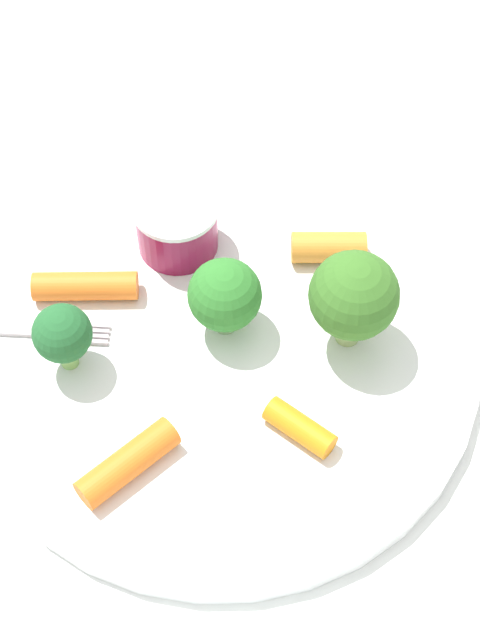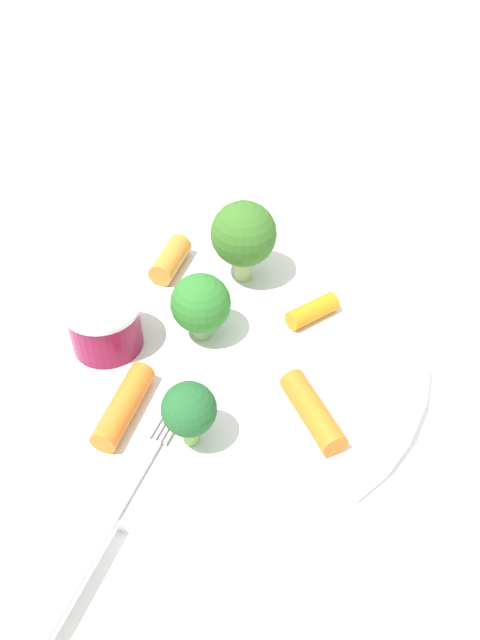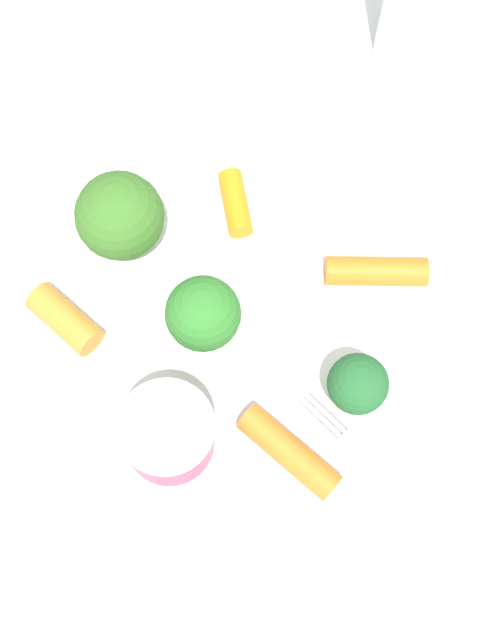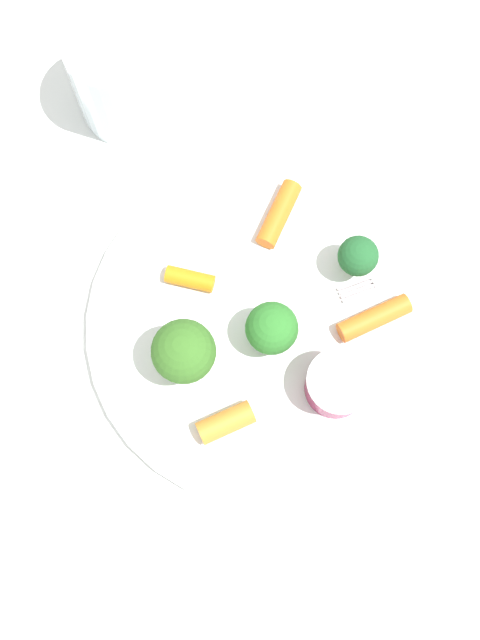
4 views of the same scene
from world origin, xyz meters
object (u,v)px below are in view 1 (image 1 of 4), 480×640
sauce_cup (177,225)px  broccoli_floret_2 (63,334)px  carrot_stick_1 (128,463)px  carrot_stick_0 (300,427)px  plate (222,348)px  carrot_stick_2 (329,247)px  carrot_stick_3 (85,286)px  broccoli_floret_1 (225,296)px  broccoli_floret_0 (354,296)px

sauce_cup → broccoli_floret_2: 0.10m
broccoli_floret_2 → carrot_stick_1: 0.07m
carrot_stick_0 → broccoli_floret_2: bearing=131.3°
plate → sauce_cup: 0.08m
carrot_stick_0 → carrot_stick_2: carrot_stick_2 is taller
broccoli_floret_2 → carrot_stick_0: bearing=-48.7°
carrot_stick_2 → carrot_stick_3: (-0.13, 0.04, -0.00)m
carrot_stick_1 → broccoli_floret_1: bearing=32.1°
broccoli_floret_0 → broccoli_floret_2: 0.15m
broccoli_floret_0 → carrot_stick_3: 0.15m
carrot_stick_1 → broccoli_floret_0: bearing=5.5°
carrot_stick_2 → carrot_stick_3: size_ratio=0.73×
plate → broccoli_floret_1: bearing=50.1°
plate → carrot_stick_3: size_ratio=4.85×
sauce_cup → carrot_stick_2: (0.07, -0.05, -0.01)m
broccoli_floret_2 → carrot_stick_3: (0.03, 0.04, -0.02)m
sauce_cup → carrot_stick_0: size_ratio=1.28×
plate → carrot_stick_3: (-0.05, 0.06, 0.01)m
broccoli_floret_2 → carrot_stick_2: 0.16m
broccoli_floret_0 → carrot_stick_0: size_ratio=1.66×
broccoli_floret_1 → broccoli_floret_2: 0.09m
sauce_cup → broccoli_floret_0: size_ratio=0.77×
carrot_stick_0 → carrot_stick_1: size_ratio=0.69×
carrot_stick_1 → carrot_stick_2: carrot_stick_2 is taller
plate → broccoli_floret_0: (0.06, -0.03, 0.04)m
sauce_cup → broccoli_floret_2: bearing=-153.7°
plate → broccoli_floret_2: size_ratio=6.32×
plate → carrot_stick_0: bearing=-83.3°
sauce_cup → carrot_stick_1: 0.14m
plate → carrot_stick_2: 0.08m
carrot_stick_2 → carrot_stick_3: 0.14m
broccoli_floret_0 → carrot_stick_2: bearing=68.9°
broccoli_floret_0 → broccoli_floret_1: size_ratio=1.30×
carrot_stick_1 → carrot_stick_3: size_ratio=0.96×
broccoli_floret_0 → plate: bearing=153.4°
carrot_stick_3 → plate: bearing=-52.1°
plate → broccoli_floret_0: broccoli_floret_0 is taller
broccoli_floret_0 → sauce_cup: bearing=116.3°
broccoli_floret_2 → carrot_stick_3: size_ratio=0.77×
broccoli_floret_1 → carrot_stick_2: broccoli_floret_1 is taller
plate → broccoli_floret_0: 0.08m
plate → broccoli_floret_1: size_ratio=5.79×
broccoli_floret_1 → carrot_stick_2: 0.08m
broccoli_floret_1 → broccoli_floret_2: broccoli_floret_1 is taller
broccoli_floret_2 → carrot_stick_2: (0.16, -0.01, -0.02)m
broccoli_floret_0 → carrot_stick_0: broccoli_floret_0 is taller
carrot_stick_1 → carrot_stick_2: (0.16, 0.06, 0.00)m
carrot_stick_3 → carrot_stick_2: bearing=-18.3°
broccoli_floret_0 → carrot_stick_3: broccoli_floret_0 is taller
carrot_stick_2 → carrot_stick_3: carrot_stick_2 is taller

